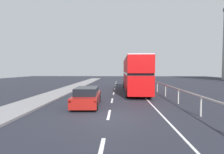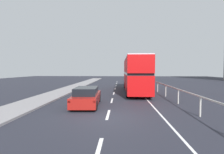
% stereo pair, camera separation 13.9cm
% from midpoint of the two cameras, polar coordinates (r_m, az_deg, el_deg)
% --- Properties ---
extents(ground_plane, '(75.79, 120.00, 0.10)m').
position_cam_midpoint_polar(ground_plane, '(9.57, -1.19, -14.43)').
color(ground_plane, '#252630').
extents(near_sidewalk_kerb, '(2.79, 80.00, 0.14)m').
position_cam_midpoint_polar(near_sidewalk_kerb, '(11.86, -34.58, -10.93)').
color(near_sidewalk_kerb, gray).
rests_on(near_sidewalk_kerb, ground).
extents(lane_paint_markings, '(3.36, 46.00, 0.01)m').
position_cam_midpoint_polar(lane_paint_markings, '(17.66, 7.27, -6.38)').
color(lane_paint_markings, silver).
rests_on(lane_paint_markings, ground).
extents(bridge_side_railing, '(0.10, 42.00, 1.22)m').
position_cam_midpoint_polar(bridge_side_railing, '(18.82, 17.68, -2.94)').
color(bridge_side_railing, '#BAB6AE').
rests_on(bridge_side_railing, ground).
extents(double_decker_bus_red, '(2.54, 11.41, 4.22)m').
position_cam_midpoint_polar(double_decker_bus_red, '(19.79, 8.55, 1.16)').
color(double_decker_bus_red, red).
rests_on(double_decker_bus_red, ground).
extents(hatchback_car_near, '(2.03, 4.36, 1.43)m').
position_cam_midpoint_polar(hatchback_car_near, '(12.29, -8.83, -7.10)').
color(hatchback_car_near, maroon).
rests_on(hatchback_car_near, ground).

